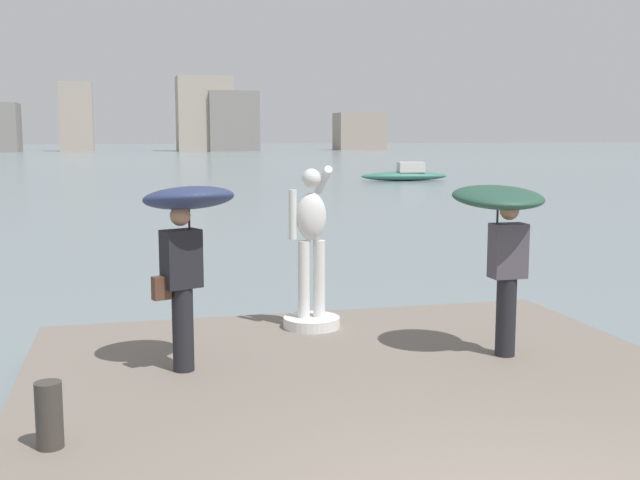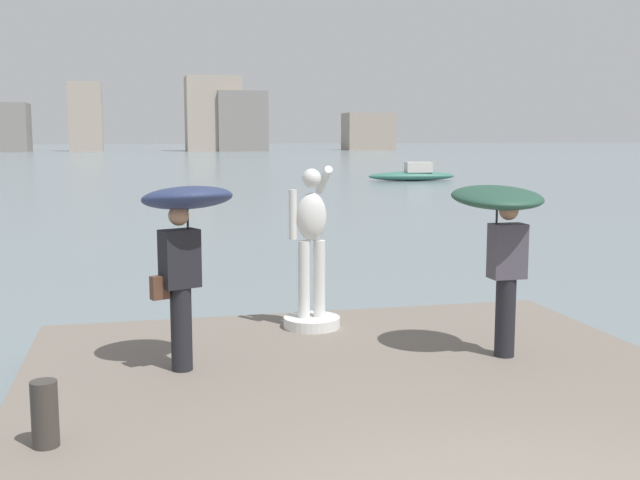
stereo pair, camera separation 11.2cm
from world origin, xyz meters
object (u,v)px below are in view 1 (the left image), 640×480
(statue_white_figure, at_px, (311,264))
(onlooker_right, at_px, (501,224))
(mooring_bollard, at_px, (49,415))
(boat_near, at_px, (406,174))
(onlooker_left, at_px, (186,228))

(statue_white_figure, bearing_deg, onlooker_right, -45.26)
(onlooker_right, distance_m, mooring_bollard, 4.99)
(onlooker_right, height_order, mooring_bollard, onlooker_right)
(statue_white_figure, bearing_deg, boat_near, 68.04)
(onlooker_left, bearing_deg, mooring_bollard, -123.65)
(onlooker_right, bearing_deg, onlooker_left, 174.50)
(statue_white_figure, height_order, boat_near, statue_white_figure)
(onlooker_left, distance_m, mooring_bollard, 2.52)
(statue_white_figure, xyz_separation_m, onlooker_right, (1.72, -1.74, 0.66))
(onlooker_right, bearing_deg, boat_near, 71.28)
(onlooker_right, relative_size, boat_near, 0.35)
(onlooker_left, bearing_deg, onlooker_right, -5.50)
(statue_white_figure, height_order, onlooker_left, statue_white_figure)
(mooring_bollard, bearing_deg, onlooker_left, 56.35)
(mooring_bollard, xyz_separation_m, boat_near, (17.36, 39.17, -0.27))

